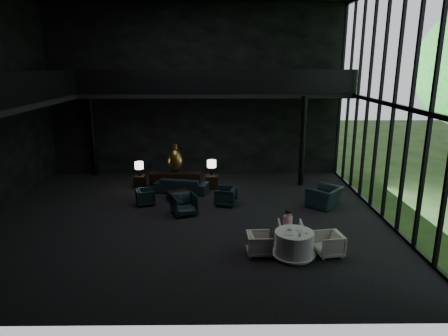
{
  "coord_description": "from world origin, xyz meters",
  "views": [
    {
      "loc": [
        1.14,
        -13.31,
        5.39
      ],
      "look_at": [
        1.28,
        0.5,
        1.72
      ],
      "focal_mm": 32.0,
      "sensor_mm": 36.0,
      "label": 1
    }
  ],
  "objects_px": {
    "dining_table": "(294,246)",
    "dining_chair_north": "(290,231)",
    "bronze_urn": "(175,160)",
    "sofa": "(182,182)",
    "table_lamp_left": "(139,166)",
    "side_table_left": "(140,181)",
    "window_armchair": "(325,192)",
    "console": "(175,181)",
    "lounge_armchair_west": "(146,197)",
    "child": "(288,219)",
    "side_table_right": "(212,182)",
    "lounge_armchair_south": "(184,202)",
    "lounge_armchair_east": "(226,195)",
    "coffee_table": "(179,196)",
    "dining_chair_west": "(259,244)",
    "table_lamp_right": "(212,164)",
    "dining_chair_east": "(329,244)"
  },
  "relations": [
    {
      "from": "bronze_urn",
      "to": "sofa",
      "type": "bearing_deg",
      "value": -67.21
    },
    {
      "from": "table_lamp_right",
      "to": "lounge_armchair_east",
      "type": "bearing_deg",
      "value": -75.45
    },
    {
      "from": "lounge_armchair_south",
      "to": "table_lamp_right",
      "type": "bearing_deg",
      "value": 51.84
    },
    {
      "from": "dining_chair_east",
      "to": "side_table_left",
      "type": "bearing_deg",
      "value": -143.36
    },
    {
      "from": "table_lamp_left",
      "to": "dining_chair_west",
      "type": "height_order",
      "value": "table_lamp_left"
    },
    {
      "from": "dining_table",
      "to": "dining_chair_west",
      "type": "relative_size",
      "value": 1.92
    },
    {
      "from": "table_lamp_left",
      "to": "side_table_left",
      "type": "bearing_deg",
      "value": -90.0
    },
    {
      "from": "bronze_urn",
      "to": "lounge_armchair_west",
      "type": "height_order",
      "value": "bronze_urn"
    },
    {
      "from": "sofa",
      "to": "lounge_armchair_east",
      "type": "distance_m",
      "value": 2.46
    },
    {
      "from": "coffee_table",
      "to": "child",
      "type": "xyz_separation_m",
      "value": [
        3.72,
        -3.81,
        0.56
      ]
    },
    {
      "from": "side_table_left",
      "to": "dining_chair_north",
      "type": "xyz_separation_m",
      "value": [
        5.72,
        -5.72,
        0.1
      ]
    },
    {
      "from": "side_table_right",
      "to": "lounge_armchair_east",
      "type": "distance_m",
      "value": 2.24
    },
    {
      "from": "coffee_table",
      "to": "bronze_urn",
      "type": "bearing_deg",
      "value": 99.82
    },
    {
      "from": "console",
      "to": "dining_chair_west",
      "type": "bearing_deg",
      "value": -63.74
    },
    {
      "from": "dining_table",
      "to": "dining_chair_north",
      "type": "bearing_deg",
      "value": 86.82
    },
    {
      "from": "lounge_armchair_south",
      "to": "child",
      "type": "height_order",
      "value": "child"
    },
    {
      "from": "bronze_urn",
      "to": "lounge_armchair_west",
      "type": "bearing_deg",
      "value": -112.22
    },
    {
      "from": "lounge_armchair_east",
      "to": "child",
      "type": "bearing_deg",
      "value": 43.8
    },
    {
      "from": "sofa",
      "to": "dining_chair_north",
      "type": "xyz_separation_m",
      "value": [
        3.8,
        -4.96,
        -0.1
      ]
    },
    {
      "from": "side_table_left",
      "to": "lounge_armchair_east",
      "type": "height_order",
      "value": "lounge_armchair_east"
    },
    {
      "from": "table_lamp_left",
      "to": "lounge_armchair_west",
      "type": "xyz_separation_m",
      "value": [
        0.66,
        -2.28,
        -0.66
      ]
    },
    {
      "from": "lounge_armchair_west",
      "to": "dining_chair_north",
      "type": "height_order",
      "value": "dining_chair_north"
    },
    {
      "from": "console",
      "to": "window_armchair",
      "type": "relative_size",
      "value": 1.67
    },
    {
      "from": "coffee_table",
      "to": "dining_chair_east",
      "type": "bearing_deg",
      "value": -44.61
    },
    {
      "from": "bronze_urn",
      "to": "dining_table",
      "type": "xyz_separation_m",
      "value": [
        4.07,
        -6.66,
        -0.91
      ]
    },
    {
      "from": "table_lamp_right",
      "to": "coffee_table",
      "type": "xyz_separation_m",
      "value": [
        -1.28,
        -1.78,
        -0.87
      ]
    },
    {
      "from": "window_armchair",
      "to": "dining_table",
      "type": "xyz_separation_m",
      "value": [
        -1.9,
        -4.06,
        -0.25
      ]
    },
    {
      "from": "sofa",
      "to": "lounge_armchair_east",
      "type": "xyz_separation_m",
      "value": [
        1.87,
        -1.61,
        -0.07
      ]
    },
    {
      "from": "bronze_urn",
      "to": "side_table_left",
      "type": "relative_size",
      "value": 2.39
    },
    {
      "from": "table_lamp_left",
      "to": "lounge_armchair_east",
      "type": "distance_m",
      "value": 4.51
    },
    {
      "from": "dining_table",
      "to": "child",
      "type": "height_order",
      "value": "child"
    },
    {
      "from": "lounge_armchair_west",
      "to": "table_lamp_left",
      "type": "bearing_deg",
      "value": -2.02
    },
    {
      "from": "side_table_left",
      "to": "console",
      "type": "bearing_deg",
      "value": -7.54
    },
    {
      "from": "lounge_armchair_west",
      "to": "side_table_right",
      "type": "bearing_deg",
      "value": -68.96
    },
    {
      "from": "side_table_left",
      "to": "dining_chair_west",
      "type": "relative_size",
      "value": 0.79
    },
    {
      "from": "table_lamp_right",
      "to": "lounge_armchair_east",
      "type": "distance_m",
      "value": 2.45
    },
    {
      "from": "window_armchair",
      "to": "dining_chair_north",
      "type": "xyz_separation_m",
      "value": [
        -1.85,
        -3.15,
        -0.22
      ]
    },
    {
      "from": "table_lamp_right",
      "to": "dining_chair_east",
      "type": "xyz_separation_m",
      "value": [
        3.49,
        -6.49,
        -0.7
      ]
    },
    {
      "from": "table_lamp_left",
      "to": "dining_chair_east",
      "type": "height_order",
      "value": "table_lamp_left"
    },
    {
      "from": "console",
      "to": "lounge_armchair_west",
      "type": "relative_size",
      "value": 3.54
    },
    {
      "from": "console",
      "to": "bronze_urn",
      "type": "height_order",
      "value": "bronze_urn"
    },
    {
      "from": "dining_chair_west",
      "to": "sofa",
      "type": "bearing_deg",
      "value": 23.41
    },
    {
      "from": "dining_chair_north",
      "to": "child",
      "type": "xyz_separation_m",
      "value": [
        -0.08,
        0.06,
        0.39
      ]
    },
    {
      "from": "side_table_left",
      "to": "child",
      "type": "height_order",
      "value": "child"
    },
    {
      "from": "table_lamp_right",
      "to": "dining_chair_west",
      "type": "xyz_separation_m",
      "value": [
        1.5,
        -6.42,
        -0.72
      ]
    },
    {
      "from": "console",
      "to": "table_lamp_left",
      "type": "bearing_deg",
      "value": 172.43
    },
    {
      "from": "side_table_right",
      "to": "lounge_armchair_south",
      "type": "height_order",
      "value": "lounge_armchair_south"
    },
    {
      "from": "bronze_urn",
      "to": "sofa",
      "type": "distance_m",
      "value": 1.14
    },
    {
      "from": "side_table_left",
      "to": "dining_table",
      "type": "xyz_separation_m",
      "value": [
        5.67,
        -6.64,
        0.07
      ]
    },
    {
      "from": "bronze_urn",
      "to": "table_lamp_right",
      "type": "bearing_deg",
      "value": -3.33
    }
  ]
}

